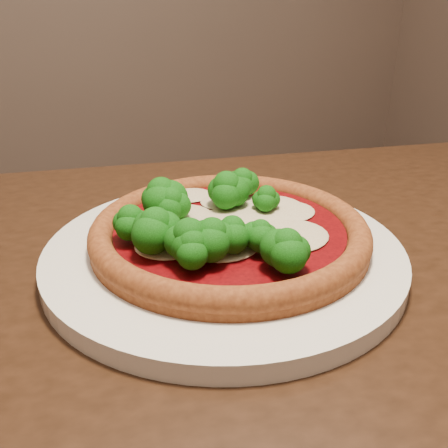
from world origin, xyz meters
name	(u,v)px	position (x,y,z in m)	size (l,w,h in m)	color
dining_table	(276,381)	(-0.14, -0.14, 0.65)	(1.31, 1.00, 0.75)	black
plate	(224,253)	(-0.17, -0.07, 0.76)	(0.34, 0.34, 0.02)	silver
pizza	(224,227)	(-0.17, -0.07, 0.79)	(0.27, 0.27, 0.06)	brown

